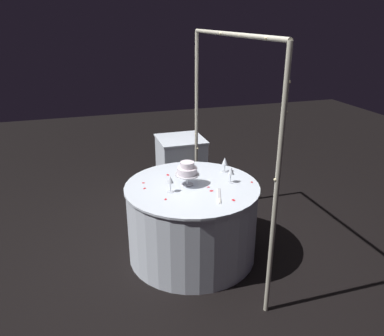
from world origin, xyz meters
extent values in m
plane|color=black|center=(0.00, 0.00, 0.00)|extent=(12.00, 12.00, 0.00)
cylinder|color=#B7B29E|center=(-0.91, 0.33, 1.02)|extent=(0.04, 0.04, 2.03)
cylinder|color=#B7B29E|center=(0.91, 0.33, 1.02)|extent=(0.04, 0.04, 2.03)
cylinder|color=#B7B29E|center=(0.00, 0.33, 2.03)|extent=(1.82, 0.04, 0.04)
sphere|color=#F9EAB2|center=(-0.93, 0.35, 1.22)|extent=(0.02, 0.02, 0.02)
sphere|color=#F9EAB2|center=(0.91, 0.32, 1.13)|extent=(0.02, 0.02, 0.02)
sphere|color=#F9EAB2|center=(-0.62, 0.34, 2.03)|extent=(0.02, 0.02, 0.02)
sphere|color=#F9EAB2|center=(-0.90, 0.34, 0.76)|extent=(0.02, 0.02, 0.02)
sphere|color=#F9EAB2|center=(0.90, 0.35, 1.43)|extent=(0.02, 0.02, 0.02)
sphere|color=#F9EAB2|center=(-0.19, 0.31, 2.03)|extent=(0.02, 0.02, 0.02)
sphere|color=#F9EAB2|center=(-0.92, 0.34, 0.48)|extent=(0.02, 0.02, 0.02)
sphere|color=#F9EAB2|center=(0.92, 0.34, 1.79)|extent=(0.02, 0.02, 0.02)
sphere|color=#F9EAB2|center=(0.19, 0.32, 2.03)|extent=(0.02, 0.02, 0.02)
sphere|color=#F9EAB2|center=(-0.93, 0.32, 0.16)|extent=(0.02, 0.02, 0.02)
sphere|color=#F9EAB2|center=(0.91, 0.35, 1.59)|extent=(0.02, 0.02, 0.02)
sphere|color=#F9EAB2|center=(0.63, 0.31, 2.03)|extent=(0.02, 0.02, 0.02)
sphere|color=#F9EAB2|center=(-0.90, 0.32, 0.94)|extent=(0.02, 0.02, 0.02)
sphere|color=#F9EAB2|center=(0.90, 0.34, 0.47)|extent=(0.02, 0.02, 0.02)
cylinder|color=silver|center=(0.00, 0.00, 0.36)|extent=(1.21, 1.21, 0.71)
cylinder|color=silver|center=(0.00, 0.00, 0.72)|extent=(1.24, 1.24, 0.02)
cube|color=silver|center=(-1.27, 0.24, 0.38)|extent=(0.53, 0.53, 0.76)
cube|color=silver|center=(-1.27, 0.24, 0.77)|extent=(0.56, 0.56, 0.02)
cylinder|color=silver|center=(-0.03, -0.04, 0.74)|extent=(0.11, 0.11, 0.01)
cylinder|color=silver|center=(-0.03, -0.04, 0.78)|extent=(0.02, 0.02, 0.09)
cylinder|color=silver|center=(-0.03, -0.04, 0.83)|extent=(0.22, 0.22, 0.01)
cylinder|color=white|center=(-0.03, -0.04, 0.87)|extent=(0.18, 0.18, 0.06)
cylinder|color=white|center=(-0.03, -0.04, 0.93)|extent=(0.13, 0.13, 0.05)
cylinder|color=silver|center=(0.04, 0.36, 0.73)|extent=(0.06, 0.06, 0.00)
cylinder|color=silver|center=(0.04, 0.36, 0.77)|extent=(0.01, 0.01, 0.08)
cone|color=silver|center=(0.04, 0.36, 0.85)|extent=(0.06, 0.06, 0.07)
cylinder|color=silver|center=(-0.22, 0.41, 0.73)|extent=(0.06, 0.06, 0.00)
cylinder|color=silver|center=(-0.22, 0.41, 0.77)|extent=(0.01, 0.01, 0.08)
cone|color=silver|center=(-0.22, 0.41, 0.85)|extent=(0.05, 0.05, 0.07)
cylinder|color=silver|center=(0.07, -0.22, 0.73)|extent=(0.06, 0.06, 0.00)
cylinder|color=silver|center=(0.07, -0.22, 0.78)|extent=(0.01, 0.01, 0.08)
cone|color=silver|center=(0.07, -0.22, 0.85)|extent=(0.06, 0.06, 0.06)
cube|color=silver|center=(0.24, 0.17, 0.73)|extent=(0.21, 0.10, 0.01)
cube|color=white|center=(0.37, 0.12, 0.74)|extent=(0.09, 0.05, 0.01)
ellipsoid|color=red|center=(0.20, -0.30, 0.73)|extent=(0.03, 0.03, 0.00)
ellipsoid|color=red|center=(-0.19, -0.41, 0.73)|extent=(0.03, 0.03, 0.00)
ellipsoid|color=red|center=(-0.42, 0.16, 0.73)|extent=(0.04, 0.04, 0.00)
ellipsoid|color=red|center=(0.39, 0.25, 0.73)|extent=(0.04, 0.03, 0.00)
ellipsoid|color=red|center=(0.09, 0.55, 0.73)|extent=(0.03, 0.02, 0.00)
ellipsoid|color=red|center=(0.16, 0.13, 0.73)|extent=(0.03, 0.04, 0.00)
ellipsoid|color=red|center=(-0.31, -0.15, 0.73)|extent=(0.04, 0.03, 0.00)
ellipsoid|color=red|center=(-0.06, -0.43, 0.73)|extent=(0.04, 0.04, 0.00)
ellipsoid|color=red|center=(0.08, 0.13, 0.73)|extent=(0.02, 0.03, 0.00)
ellipsoid|color=red|center=(-0.34, -0.05, 0.73)|extent=(0.04, 0.03, 0.00)
camera|label=1|loc=(3.00, -0.92, 2.16)|focal=35.36mm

